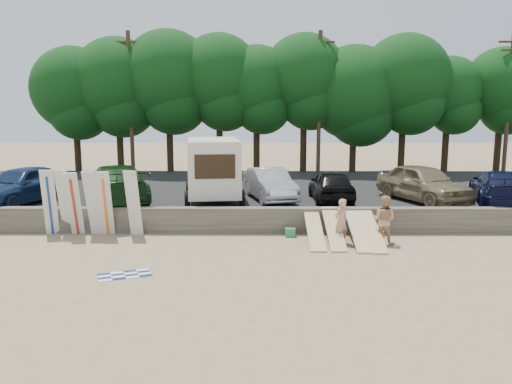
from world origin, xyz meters
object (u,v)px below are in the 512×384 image
Objects in this scene: car_2 at (270,184)px; car_4 at (423,183)px; beachgoer_a at (341,221)px; car_1 at (116,183)px; box_trailer at (213,167)px; car_3 at (331,186)px; beachgoer_b at (384,220)px; car_0 at (22,185)px; car_5 at (500,187)px; cooler at (290,232)px.

car_4 is at bearing -19.29° from car_2.
car_1 is at bearing -61.18° from beachgoer_a.
car_3 is (5.31, 0.00, -0.85)m from box_trailer.
car_2 is at bearing -24.11° from beachgoer_b.
beachgoer_b is at bearing 0.75° from car_0.
car_0 is 0.96× the size of car_5.
beachgoer_b is (-6.11, -4.20, -0.56)m from car_5.
car_2 reaches higher than beachgoer_b.
car_5 is at bearing -29.30° from car_4.
car_5 reaches higher than beachgoer_a.
car_0 is 1.12× the size of car_2.
car_1 is at bearing 170.86° from car_2.
car_0 is 15.48m from beachgoer_b.
car_3 is 0.82× the size of car_5.
car_3 is (2.77, -0.41, -0.01)m from car_2.
cooler is (-1.75, 1.00, -0.66)m from beachgoer_a.
car_2 is 6.54m from beachgoer_b.
beachgoer_a is 0.93× the size of beachgoer_b.
beachgoer_a is (-0.31, -4.75, -0.59)m from car_3.
car_0 is (-8.38, -0.61, -0.73)m from box_trailer.
car_0 is 12.12m from cooler.
car_5 is at bearing -9.41° from box_trailer.
box_trailer is 0.91× the size of car_5.
car_2 is 11.48× the size of cooler.
box_trailer is 0.95× the size of car_0.
box_trailer is 5.38m from cooler.
car_4 reaches higher than beachgoer_a.
beachgoer_b reaches higher than cooler.
box_trailer reaches higher than car_2.
car_5 is 2.89× the size of beachgoer_b.
car_3 is 2.38× the size of beachgoer_b.
box_trailer is 0.93× the size of car_4.
beachgoer_b is (6.52, -4.74, -1.39)m from box_trailer.
car_3 is 11.01× the size of cooler.
car_5 is 8.74m from beachgoer_a.
car_5 is 10.00m from cooler.
car_1 reaches higher than car_3.
beachgoer_b is (1.53, 0.00, 0.06)m from beachgoer_a.
car_0 is 14.02m from beachgoer_a.
car_3 is at bearing 11.93° from car_5.
car_4 is 7.31m from cooler.
box_trailer reaches higher than car_0.
car_4 is (6.88, -0.49, 0.13)m from car_2.
car_2 is 2.80m from car_3.
beachgoer_b is (10.82, -4.43, -0.67)m from car_1.
box_trailer reaches higher than car_3.
car_0 is at bearing -18.21° from car_1.
car_2 reaches higher than beachgoer_a.
car_0 is 17.81m from car_4.
beachgoer_a is at bearing 85.10° from car_3.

